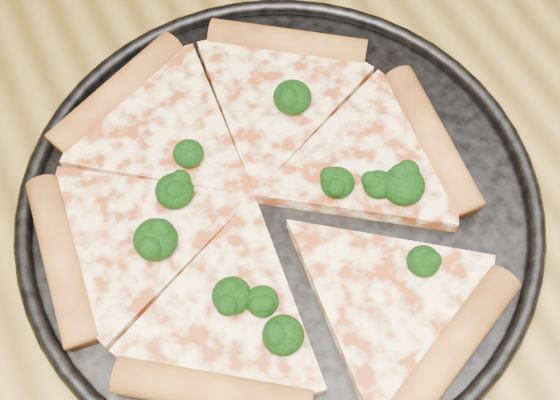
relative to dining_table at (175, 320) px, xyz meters
name	(u,v)px	position (x,y,z in m)	size (l,w,h in m)	color
dining_table	(175,320)	(0.00, 0.00, 0.00)	(1.20, 0.90, 0.75)	olive
pizza_pan	(280,205)	(0.11, 0.01, 0.10)	(0.40, 0.40, 0.02)	black
pizza	(260,201)	(0.09, 0.02, 0.11)	(0.33, 0.37, 0.03)	#FFDC9C
broccoli_florets	(284,215)	(0.10, 0.00, 0.12)	(0.21, 0.20, 0.02)	black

